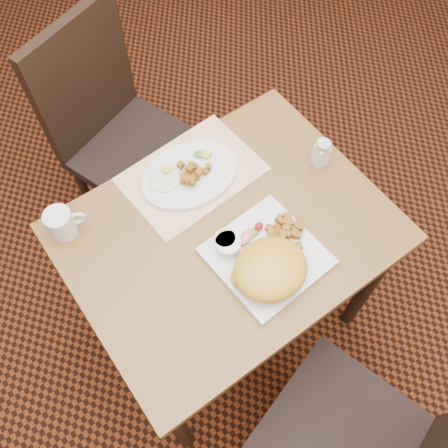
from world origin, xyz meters
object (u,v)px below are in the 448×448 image
Objects in this scene: chair_far at (117,129)px; plate_oval at (190,175)px; plate_square at (266,256)px; salt_shaker at (321,153)px; coffee_mug at (62,223)px; table at (228,248)px.

chair_far reaches higher than plate_oval.
salt_shaker is at bearing 25.56° from plate_square.
coffee_mug is at bearing 161.73° from salt_shaker.
table is at bearing 105.81° from plate_square.
salt_shaker is at bearing 100.74° from chair_far.
chair_far is 0.85m from plate_square.
chair_far is 0.80m from salt_shaker.
plate_oval is (-0.02, 0.35, 0.00)m from plate_square.
table is 0.40m from salt_shaker.
plate_square is 0.58m from coffee_mug.
table is 0.69m from chair_far.
table is 9.00× the size of salt_shaker.
table is at bearing -175.80° from salt_shaker.
table is 8.33× the size of coffee_mug.
coffee_mug reaches higher than plate_oval.
table is 0.93× the size of chair_far.
salt_shaker is 0.93× the size of coffee_mug.
chair_far is at bearing 93.36° from plate_oval.
chair_far is at bearing 119.80° from salt_shaker.
plate_square is at bearing -154.44° from salt_shaker.
chair_far is 8.98× the size of coffee_mug.
table is 0.49m from coffee_mug.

